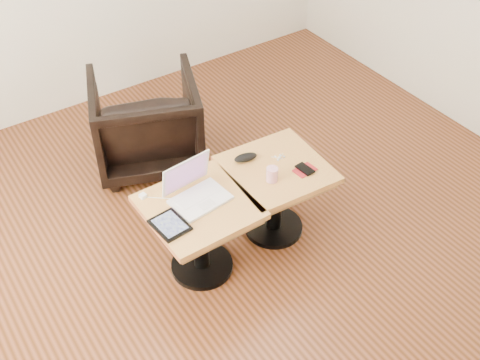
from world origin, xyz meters
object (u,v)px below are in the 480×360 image
laptop (196,191)px  side_table_left (199,222)px  side_table_right (276,183)px  armchair (146,122)px  striped_cup (272,174)px

laptop → side_table_left: bearing=-115.6°
side_table_right → armchair: size_ratio=0.82×
side_table_left → laptop: laptop is taller
striped_cup → armchair: armchair is taller
side_table_right → armchair: 1.18m
laptop → armchair: size_ratio=0.46×
side_table_left → striped_cup: (0.48, -0.06, 0.18)m
laptop → armchair: 1.14m
side_table_left → laptop: bearing=69.8°
side_table_right → laptop: size_ratio=1.80×
laptop → striped_cup: (0.46, -0.13, -0.00)m
laptop → side_table_right: bearing=-10.6°
side_table_right → laptop: 0.59m
side_table_left → laptop: (0.02, 0.07, 0.18)m
side_table_right → laptop: (-0.56, 0.04, 0.18)m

